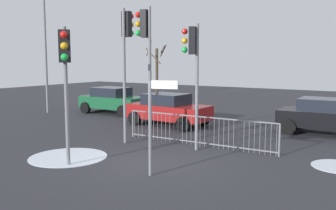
# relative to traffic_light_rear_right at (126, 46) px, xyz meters

# --- Properties ---
(ground_plane) EXTENTS (60.00, 60.00, 0.00)m
(ground_plane) POSITION_rel_traffic_light_rear_right_xyz_m (2.45, -1.93, -3.55)
(ground_plane) COLOR #2D2D33
(traffic_light_rear_right) EXTENTS (0.33, 0.57, 4.85)m
(traffic_light_rear_right) POSITION_rel_traffic_light_rear_right_xyz_m (0.00, 0.00, 0.00)
(traffic_light_rear_right) COLOR slate
(traffic_light_rear_right) RESTS_ON ground
(traffic_light_mid_right) EXTENTS (0.56, 0.35, 4.77)m
(traffic_light_mid_right) POSITION_rel_traffic_light_rear_right_xyz_m (1.18, -0.45, -0.05)
(traffic_light_mid_right) COLOR slate
(traffic_light_mid_right) RESTS_ON ground
(traffic_light_foreground_left) EXTENTS (0.47, 0.47, 3.97)m
(traffic_light_foreground_left) POSITION_rel_traffic_light_rear_right_xyz_m (0.55, -3.40, -0.64)
(traffic_light_foreground_left) COLOR slate
(traffic_light_foreground_left) RESTS_ON ground
(traffic_light_mid_left) EXTENTS (0.53, 0.40, 4.21)m
(traffic_light_mid_left) POSITION_rel_traffic_light_rear_right_xyz_m (2.57, 0.26, -0.46)
(traffic_light_mid_left) COLOR slate
(traffic_light_mid_left) RESTS_ON ground
(direction_sign_post) EXTENTS (0.77, 0.26, 2.77)m
(direction_sign_post) POSITION_rel_traffic_light_rear_right_xyz_m (3.09, -2.81, -1.99)
(direction_sign_post) COLOR slate
(direction_sign_post) RESTS_ON ground
(pedestrian_guard_railing) EXTENTS (5.82, 0.14, 1.07)m
(pedestrian_guard_railing) POSITION_rel_traffic_light_rear_right_xyz_m (2.45, 0.91, -2.99)
(pedestrian_guard_railing) COLOR slate
(pedestrian_guard_railing) RESTS_ON ground
(car_green_trailing) EXTENTS (3.81, 1.95, 1.47)m
(car_green_trailing) POSITION_rel_traffic_light_rear_right_xyz_m (-5.44, 5.48, -2.78)
(car_green_trailing) COLOR #195933
(car_green_trailing) RESTS_ON ground
(car_black_near) EXTENTS (3.84, 1.99, 1.47)m
(car_black_near) POSITION_rel_traffic_light_rear_right_xyz_m (5.91, 5.51, -2.78)
(car_black_near) COLOR black
(car_black_near) RESTS_ON ground
(car_red_mid) EXTENTS (3.87, 2.06, 1.47)m
(car_red_mid) POSITION_rel_traffic_light_rear_right_xyz_m (-0.69, 3.87, -2.78)
(car_red_mid) COLOR maroon
(car_red_mid) RESTS_ON ground
(street_lamp) EXTENTS (0.36, 0.36, 7.81)m
(street_lamp) POSITION_rel_traffic_light_rear_right_xyz_m (-8.76, 3.63, 1.14)
(street_lamp) COLOR slate
(street_lamp) RESTS_ON ground
(bare_tree_left) EXTENTS (1.85, 1.84, 4.69)m
(bare_tree_left) POSITION_rel_traffic_light_rear_right_xyz_m (-9.99, 16.55, -1.26)
(bare_tree_left) COLOR #473828
(bare_tree_left) RESTS_ON ground
(snow_patch_kerb) EXTENTS (2.42, 2.42, 0.01)m
(snow_patch_kerb) POSITION_rel_traffic_light_rear_right_xyz_m (-0.22, -2.70, -3.54)
(snow_patch_kerb) COLOR silver
(snow_patch_kerb) RESTS_ON ground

